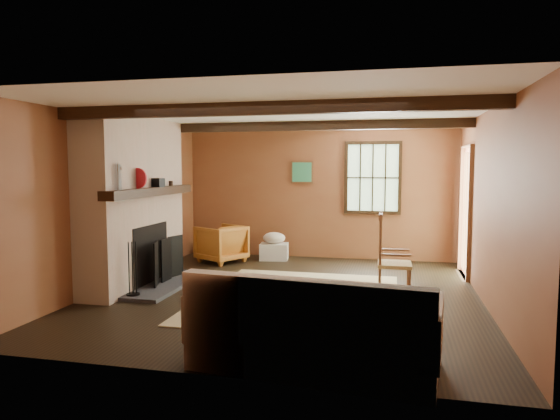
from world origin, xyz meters
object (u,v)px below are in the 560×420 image
(fireplace, at_px, (135,209))
(armchair, at_px, (221,244))
(rocking_chair, at_px, (391,261))
(sofa, at_px, (314,334))
(laundry_basket, at_px, (274,252))

(fireplace, distance_m, armchair, 2.13)
(rocking_chair, distance_m, sofa, 2.65)
(sofa, xyz_separation_m, armchair, (-2.35, 4.29, 0.04))
(rocking_chair, xyz_separation_m, armchair, (-2.97, 1.72, -0.13))
(laundry_basket, bearing_deg, rocking_chair, -45.58)
(fireplace, bearing_deg, armchair, 71.86)
(sofa, bearing_deg, rocking_chair, 82.98)
(rocking_chair, xyz_separation_m, laundry_basket, (-2.11, 2.15, -0.31))
(fireplace, relative_size, rocking_chair, 2.18)
(rocking_chair, relative_size, laundry_basket, 2.20)
(laundry_basket, relative_size, armchair, 0.68)
(rocking_chair, height_order, laundry_basket, rocking_chair)
(sofa, bearing_deg, laundry_basket, 113.99)
(laundry_basket, xyz_separation_m, armchair, (-0.87, -0.43, 0.18))
(sofa, xyz_separation_m, laundry_basket, (-1.49, 4.73, -0.15))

